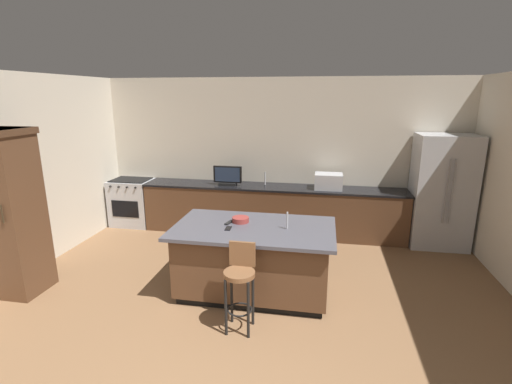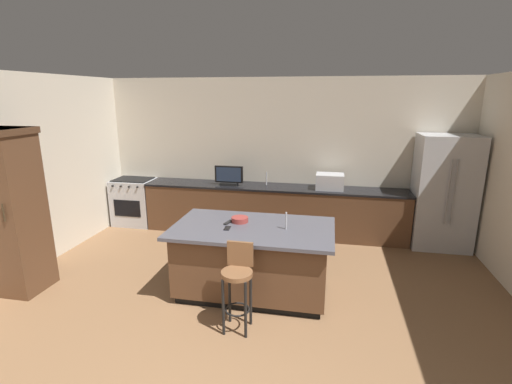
# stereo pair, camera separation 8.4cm
# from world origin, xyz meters

# --- Properties ---
(wall_back) EXTENTS (7.13, 0.12, 2.83)m
(wall_back) POSITION_xyz_m (0.00, 5.13, 1.42)
(wall_back) COLOR beige
(wall_back) RESTS_ON ground_plane
(wall_left) EXTENTS (0.12, 5.53, 2.83)m
(wall_left) POSITION_xyz_m (-3.37, 2.57, 1.42)
(wall_left) COLOR beige
(wall_left) RESTS_ON ground_plane
(counter_back) EXTENTS (4.79, 0.62, 0.90)m
(counter_back) POSITION_xyz_m (-0.08, 4.75, 0.45)
(counter_back) COLOR brown
(counter_back) RESTS_ON ground_plane
(kitchen_island) EXTENTS (2.03, 1.18, 0.91)m
(kitchen_island) POSITION_xyz_m (-0.01, 2.57, 0.46)
(kitchen_island) COLOR black
(kitchen_island) RESTS_ON ground_plane
(refrigerator) EXTENTS (0.93, 0.73, 1.90)m
(refrigerator) POSITION_xyz_m (2.79, 4.71, 0.95)
(refrigerator) COLOR #B7BABF
(refrigerator) RESTS_ON ground_plane
(range_oven) EXTENTS (0.78, 0.63, 0.92)m
(range_oven) POSITION_xyz_m (-2.87, 4.75, 0.46)
(range_oven) COLOR #B7BABF
(range_oven) RESTS_ON ground_plane
(cabinet_tower) EXTENTS (0.59, 0.62, 2.14)m
(cabinet_tower) POSITION_xyz_m (-3.01, 2.06, 1.11)
(cabinet_tower) COLOR brown
(cabinet_tower) RESTS_ON ground_plane
(microwave) EXTENTS (0.48, 0.36, 0.27)m
(microwave) POSITION_xyz_m (0.93, 4.75, 1.04)
(microwave) COLOR #B7BABF
(microwave) RESTS_ON counter_back
(tv_monitor) EXTENTS (0.53, 0.16, 0.36)m
(tv_monitor) POSITION_xyz_m (-0.90, 4.70, 1.07)
(tv_monitor) COLOR black
(tv_monitor) RESTS_ON counter_back
(sink_faucet_back) EXTENTS (0.02, 0.02, 0.24)m
(sink_faucet_back) POSITION_xyz_m (-0.22, 4.85, 1.02)
(sink_faucet_back) COLOR #B2B2B7
(sink_faucet_back) RESTS_ON counter_back
(sink_faucet_island) EXTENTS (0.02, 0.02, 0.22)m
(sink_faucet_island) POSITION_xyz_m (0.41, 2.57, 1.02)
(sink_faucet_island) COLOR #B2B2B7
(sink_faucet_island) RESTS_ON kitchen_island
(bar_stool_center) EXTENTS (0.34, 0.34, 0.98)m
(bar_stool_center) POSITION_xyz_m (-0.01, 1.77, 0.59)
(bar_stool_center) COLOR brown
(bar_stool_center) RESTS_ON ground_plane
(fruit_bowl) EXTENTS (0.22, 0.22, 0.07)m
(fruit_bowl) POSITION_xyz_m (-0.21, 2.72, 0.94)
(fruit_bowl) COLOR #993833
(fruit_bowl) RESTS_ON kitchen_island
(cell_phone) EXTENTS (0.08, 0.15, 0.01)m
(cell_phone) POSITION_xyz_m (-0.31, 2.45, 0.91)
(cell_phone) COLOR black
(cell_phone) RESTS_ON kitchen_island
(tv_remote) EXTENTS (0.09, 0.18, 0.02)m
(tv_remote) POSITION_xyz_m (-0.35, 2.65, 0.92)
(tv_remote) COLOR black
(tv_remote) RESTS_ON kitchen_island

